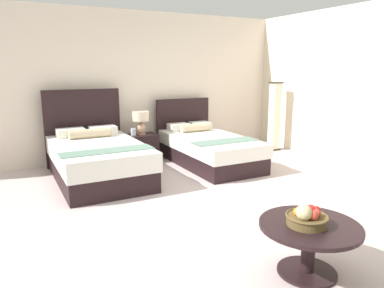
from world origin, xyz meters
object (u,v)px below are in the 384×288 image
at_px(loose_apple, 316,210).
at_px(coffee_table, 309,238).
at_px(vase, 133,132).
at_px(table_lamp, 141,119).
at_px(bed_near_window, 97,158).
at_px(fruit_bowl, 307,217).
at_px(nightstand, 142,148).
at_px(floor_lamp_corner, 275,117).
at_px(bed_near_corner, 207,148).

bearing_deg(loose_apple, coffee_table, -146.84).
distance_m(vase, coffee_table, 4.21).
bearing_deg(loose_apple, table_lamp, 92.27).
xyz_separation_m(vase, coffee_table, (0.11, -4.20, -0.25)).
distance_m(bed_near_window, fruit_bowl, 3.68).
distance_m(nightstand, coffee_table, 4.24).
bearing_deg(loose_apple, vase, 94.65).
distance_m(bed_near_window, vase, 1.07).
bearing_deg(vase, nightstand, 13.50).
bearing_deg(table_lamp, loose_apple, -87.73).
height_order(bed_near_window, coffee_table, bed_near_window).
height_order(table_lamp, coffee_table, table_lamp).
xyz_separation_m(table_lamp, fruit_bowl, (-0.10, -4.26, -0.28)).
distance_m(vase, floor_lamp_corner, 3.02).
distance_m(nightstand, table_lamp, 0.54).
xyz_separation_m(bed_near_window, nightstand, (0.99, 0.68, -0.07)).
height_order(coffee_table, loose_apple, loose_apple).
height_order(bed_near_window, table_lamp, bed_near_window).
bearing_deg(loose_apple, fruit_bowl, -151.54).
bearing_deg(fruit_bowl, vase, 90.90).
relative_size(table_lamp, fruit_bowl, 1.22).
bearing_deg(bed_near_window, coffee_table, -75.24).
xyz_separation_m(nightstand, fruit_bowl, (-0.10, -4.24, 0.26)).
relative_size(bed_near_corner, fruit_bowl, 6.25).
bearing_deg(loose_apple, bed_near_corner, 75.98).
relative_size(bed_near_window, coffee_table, 2.50).
bearing_deg(nightstand, coffee_table, -90.70).
distance_m(nightstand, loose_apple, 4.11).
bearing_deg(nightstand, fruit_bowl, -91.36).
relative_size(bed_near_window, vase, 15.77).
distance_m(bed_near_corner, table_lamp, 1.34).
distance_m(bed_near_corner, floor_lamp_corner, 1.89).
height_order(vase, floor_lamp_corner, floor_lamp_corner).
bearing_deg(bed_near_window, floor_lamp_corner, 4.57).
bearing_deg(coffee_table, loose_apple, 33.16).
height_order(nightstand, vase, vase).
distance_m(bed_near_window, loose_apple, 3.61).
xyz_separation_m(vase, floor_lamp_corner, (3.00, -0.33, 0.13)).
bearing_deg(bed_near_corner, coffee_table, -106.72).
bearing_deg(fruit_bowl, loose_apple, 28.46).
relative_size(table_lamp, floor_lamp_corner, 0.30).
bearing_deg(nightstand, table_lamp, 90.00).
bearing_deg(floor_lamp_corner, bed_near_corner, -170.39).
height_order(coffee_table, floor_lamp_corner, floor_lamp_corner).
height_order(nightstand, table_lamp, table_lamp).
height_order(nightstand, fruit_bowl, fruit_bowl).
relative_size(bed_near_corner, floor_lamp_corner, 1.53).
height_order(vase, loose_apple, vase).
bearing_deg(nightstand, vase, -166.50).
relative_size(bed_near_window, floor_lamp_corner, 1.48).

